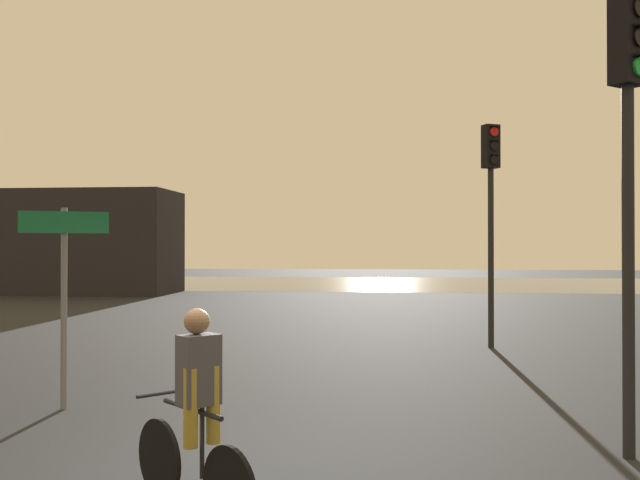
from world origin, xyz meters
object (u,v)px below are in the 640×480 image
(distant_building, at_px, (65,242))
(traffic_light_near_right, at_px, (628,137))
(cyclist, at_px, (196,412))
(traffic_light_far_right, at_px, (491,193))
(direction_sign_post, at_px, (64,278))

(distant_building, height_order, traffic_light_near_right, traffic_light_near_right)
(traffic_light_near_right, height_order, cyclist, traffic_light_near_right)
(distant_building, height_order, cyclist, distant_building)
(traffic_light_far_right, xyz_separation_m, cyclist, (-3.54, -9.66, -2.39))
(traffic_light_far_right, relative_size, cyclist, 2.86)
(traffic_light_near_right, relative_size, cyclist, 2.84)
(direction_sign_post, distance_m, cyclist, 4.44)
(traffic_light_near_right, height_order, traffic_light_far_right, traffic_light_far_right)
(cyclist, bearing_deg, traffic_light_far_right, 23.17)
(traffic_light_far_right, bearing_deg, cyclist, 44.63)
(traffic_light_near_right, bearing_deg, traffic_light_far_right, -126.33)
(direction_sign_post, xyz_separation_m, cyclist, (2.70, -3.42, -0.88))
(traffic_light_near_right, distance_m, direction_sign_post, 6.87)
(distant_building, distance_m, traffic_light_far_right, 22.93)
(traffic_light_far_right, height_order, cyclist, traffic_light_far_right)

